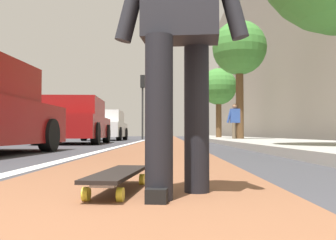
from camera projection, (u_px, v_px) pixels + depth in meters
ground_plane at (161, 145)px, 10.73m from camera, size 80.00×80.00×0.00m
bike_lane_paint at (166, 139)px, 24.72m from camera, size 56.00×1.83×0.00m
lane_stripe_white at (146, 140)px, 20.73m from camera, size 52.00×0.16×0.01m
sidewalk_curb at (232, 139)px, 18.71m from camera, size 52.00×3.20×0.14m
building_facade at (271, 34)px, 22.94m from camera, size 40.00×1.20×13.06m
skateboard at (118, 175)px, 2.09m from camera, size 0.86×0.28×0.11m
skater_person at (180, 19)px, 1.97m from camera, size 0.44×0.72×1.64m
parked_car_mid at (75, 122)px, 12.29m from camera, size 4.39×2.14×1.50m
parked_car_far at (106, 126)px, 18.78m from camera, size 4.18×1.92×1.49m
traffic_light at (143, 95)px, 23.38m from camera, size 0.33×0.28×4.05m
street_tree_mid at (239, 49)px, 14.70m from camera, size 2.15×2.15×4.83m
street_tree_far at (219, 87)px, 20.94m from camera, size 2.07×2.07×4.04m
pedestrian_distant at (235, 120)px, 14.55m from camera, size 0.43×0.66×1.52m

